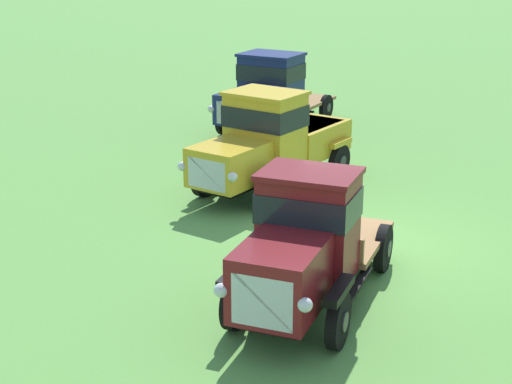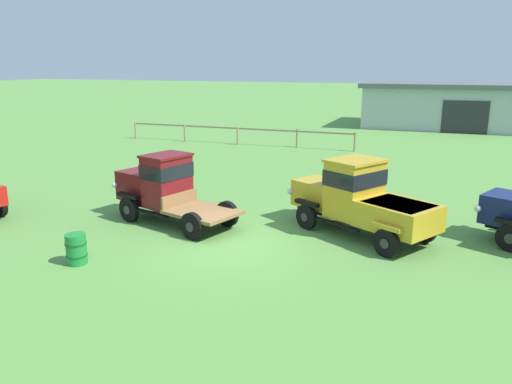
% 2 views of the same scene
% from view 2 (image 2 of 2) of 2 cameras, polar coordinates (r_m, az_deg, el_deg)
% --- Properties ---
extents(ground_plane, '(240.00, 240.00, 0.00)m').
position_cam_2_polar(ground_plane, '(14.62, -3.30, -5.74)').
color(ground_plane, '#5B9342').
extents(farm_shed, '(22.23, 8.64, 3.54)m').
position_cam_2_polar(farm_shed, '(44.12, 26.97, 8.73)').
color(farm_shed, '#B2B7BC').
rests_on(farm_shed, ground).
extents(paddock_fence, '(15.24, 0.60, 1.13)m').
position_cam_2_polar(paddock_fence, '(32.09, -2.11, 6.95)').
color(paddock_fence, '#997F60').
rests_on(paddock_fence, ground).
extents(vintage_truck_second_in_line, '(4.87, 2.79, 2.24)m').
position_cam_2_polar(vintage_truck_second_in_line, '(16.54, -10.57, 0.57)').
color(vintage_truck_second_in_line, black).
rests_on(vintage_truck_second_in_line, ground).
extents(vintage_truck_midrow_center, '(4.93, 3.73, 2.28)m').
position_cam_2_polar(vintage_truck_midrow_center, '(15.26, 11.78, -0.73)').
color(vintage_truck_midrow_center, black).
rests_on(vintage_truck_midrow_center, ground).
extents(oil_drum_beside_row, '(0.55, 0.55, 0.80)m').
position_cam_2_polar(oil_drum_beside_row, '(13.76, -19.85, -6.15)').
color(oil_drum_beside_row, '#1E7F33').
rests_on(oil_drum_beside_row, ground).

